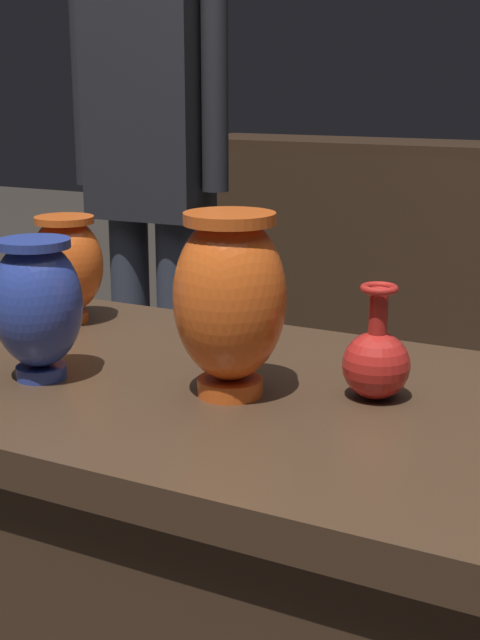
{
  "coord_description": "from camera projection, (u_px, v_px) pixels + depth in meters",
  "views": [
    {
      "loc": [
        0.53,
        -1.03,
        1.21
      ],
      "look_at": [
        -0.01,
        -0.02,
        0.9
      ],
      "focal_mm": 50.21,
      "sensor_mm": 36.0,
      "label": 1
    }
  ],
  "objects": [
    {
      "name": "display_plinth",
      "position": [
        249.0,
        640.0,
        1.33
      ],
      "size": [
        1.2,
        0.64,
        0.8
      ],
      "color": "#422D1E",
      "rests_on": "ground_plane"
    },
    {
      "name": "visitor_near_left",
      "position": [
        150.0,
        157.0,
        2.44
      ],
      "size": [
        0.47,
        0.2,
        1.7
      ],
      "rotation": [
        0.0,
        0.0,
        3.19
      ],
      "color": "#333847",
      "rests_on": "ground_plane"
    },
    {
      "name": "vase_right_accent",
      "position": [
        37.0,
        304.0,
        1.24
      ],
      "size": [
        0.13,
        0.13,
        0.2
      ],
      "color": "#2D429E",
      "rests_on": "display_plinth"
    },
    {
      "name": "vase_tall_behind",
      "position": [
        376.0,
        360.0,
        1.17
      ],
      "size": [
        0.09,
        0.09,
        0.15
      ],
      "color": "red",
      "rests_on": "display_plinth"
    },
    {
      "name": "vase_left_accent",
      "position": [
        66.0,
        265.0,
        1.54
      ],
      "size": [
        0.13,
        0.13,
        0.18
      ],
      "color": "#E55B1E",
      "rests_on": "display_plinth"
    },
    {
      "name": "vase_centerpiece",
      "position": [
        230.0,
        298.0,
        1.17
      ],
      "size": [
        0.15,
        0.15,
        0.25
      ],
      "color": "#E55B1E",
      "rests_on": "display_plinth"
    }
  ]
}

